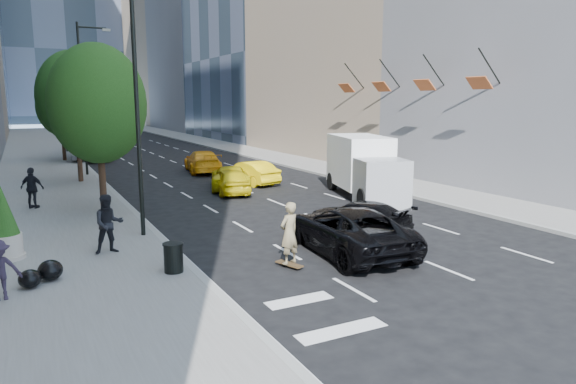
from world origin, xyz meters
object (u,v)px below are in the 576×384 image
skateboarder (289,237)px  black_sedan_lincoln (348,230)px  city_bus (91,137)px  trash_can (173,258)px  box_truck (365,167)px  black_sedan_mercedes (358,217)px  planter_shrub (3,224)px

skateboarder → black_sedan_lincoln: (2.54, 0.52, -0.18)m
city_bus → trash_can: bearing=-86.6°
box_truck → trash_can: box_truck is taller
black_sedan_mercedes → trash_can: black_sedan_mercedes is taller
box_truck → planter_shrub: size_ratio=2.96×
skateboarder → planter_shrub: planter_shrub is taller
skateboarder → black_sedan_mercedes: bearing=-168.8°
trash_can → planter_shrub: size_ratio=0.35×
black_sedan_mercedes → box_truck: box_truck is taller
skateboarder → planter_shrub: (-7.80, 4.52, 0.33)m
trash_can → black_sedan_mercedes: bearing=12.8°
box_truck → trash_can: bearing=-131.5°
skateboarder → box_truck: 12.48m
black_sedan_mercedes → box_truck: (4.61, 6.02, 1.01)m
city_bus → planter_shrub: size_ratio=5.28×
skateboarder → planter_shrub: size_ratio=0.80×
skateboarder → black_sedan_lincoln: 2.60m
black_sedan_lincoln → city_bus: size_ratio=0.45×
city_bus → skateboarder: bearing=-81.2°
black_sedan_lincoln → black_sedan_mercedes: 2.79m
box_truck → skateboarder: bearing=-120.0°
skateboarder → trash_can: size_ratio=2.33×
city_bus → trash_can: 36.05m
skateboarder → box_truck: (9.01, 8.62, 0.67)m
black_sedan_mercedes → black_sedan_lincoln: bearing=25.8°
skateboarder → black_sedan_mercedes: (4.40, 2.60, -0.34)m
skateboarder → black_sedan_lincoln: skateboarder is taller
city_bus → box_truck: (10.47, -28.18, -0.14)m
black_sedan_mercedes → trash_can: 8.00m
trash_can → box_truck: bearing=32.1°
black_sedan_lincoln → trash_can: 5.95m
planter_shrub → city_bus: bearing=78.9°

